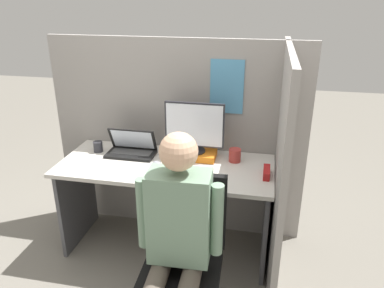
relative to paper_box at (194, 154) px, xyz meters
name	(u,v)px	position (x,y,z in m)	size (l,w,h in m)	color
ground_plane	(156,275)	(-0.19, -0.50, -0.78)	(12.00, 12.00, 0.00)	slate
cubicle_panel_back	(177,139)	(-0.18, 0.20, 0.04)	(2.10, 0.05, 1.64)	gray
cubicle_panel_right	(279,170)	(0.64, -0.23, 0.04)	(0.04, 1.31, 1.64)	gray
desk	(166,185)	(-0.19, -0.16, -0.21)	(1.60, 0.68, 0.76)	beige
paper_box	(194,154)	(0.00, 0.00, 0.00)	(0.33, 0.20, 0.05)	orange
monitor	(194,127)	(0.00, 0.00, 0.22)	(0.45, 0.17, 0.39)	#232328
laptop	(131,149)	(-0.50, -0.04, 0.02)	(0.38, 0.21, 0.21)	black
mouse	(156,163)	(-0.25, -0.20, -0.01)	(0.06, 0.05, 0.03)	gray
stapler	(267,172)	(0.56, -0.21, 0.00)	(0.05, 0.17, 0.06)	#A31919
carrot_toy	(156,173)	(-0.20, -0.35, -0.01)	(0.04, 0.12, 0.04)	orange
office_chair	(185,255)	(0.10, -0.81, -0.30)	(0.52, 0.56, 0.95)	black
person	(177,233)	(0.10, -0.97, -0.03)	(0.48, 0.47, 1.31)	brown
coffee_mug	(235,155)	(0.31, -0.01, 0.02)	(0.09, 0.09, 0.10)	#A3332D
pen_cup	(98,147)	(-0.78, -0.04, 0.02)	(0.07, 0.07, 0.09)	#28282D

